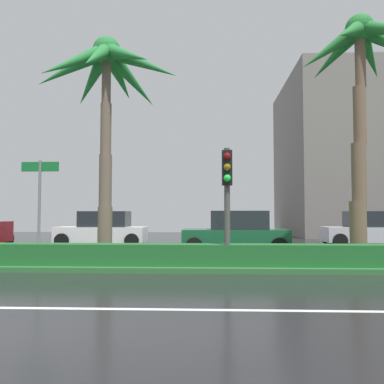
{
  "coord_description": "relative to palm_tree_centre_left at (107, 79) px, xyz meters",
  "views": [
    {
      "loc": [
        3.2,
        -4.87,
        1.61
      ],
      "look_at": [
        2.47,
        12.1,
        2.51
      ],
      "focal_mm": 38.0,
      "sensor_mm": 36.0,
      "label": 1
    }
  ],
  "objects": [
    {
      "name": "car_in_traffic_leading",
      "position": [
        -1.89,
        6.85,
        -5.17
      ],
      "size": [
        4.3,
        2.02,
        1.72
      ],
      "rotation": [
        0.0,
        0.0,
        3.14
      ],
      "color": "white",
      "rests_on": "ground_plane"
    },
    {
      "name": "car_in_traffic_third",
      "position": [
        11.09,
        7.21,
        -5.17
      ],
      "size": [
        4.3,
        2.02,
        1.72
      ],
      "rotation": [
        0.0,
        0.0,
        3.14
      ],
      "color": "silver",
      "rests_on": "ground_plane"
    },
    {
      "name": "car_in_traffic_second",
      "position": [
        4.43,
        3.93,
        -5.17
      ],
      "size": [
        4.3,
        2.02,
        1.72
      ],
      "rotation": [
        0.0,
        0.0,
        3.14
      ],
      "color": "#195133",
      "rests_on": "ground_plane"
    },
    {
      "name": "median_hedge",
      "position": [
        0.13,
        -1.39,
        -5.54
      ],
      "size": [
        76.5,
        0.7,
        0.6
      ],
      "color": "#1E6028",
      "rests_on": "median_strip"
    },
    {
      "name": "ground_plane",
      "position": [
        0.13,
        1.01,
        -6.04
      ],
      "size": [
        90.0,
        42.0,
        0.1
      ],
      "primitive_type": "cube",
      "color": "black"
    },
    {
      "name": "palm_tree_centre",
      "position": [
        8.2,
        0.21,
        0.31
      ],
      "size": [
        4.06,
        3.75,
        7.93
      ],
      "color": "brown",
      "rests_on": "median_strip"
    },
    {
      "name": "palm_tree_centre_left",
      "position": [
        0.0,
        0.0,
        0.0
      ],
      "size": [
        4.89,
        4.82,
        7.24
      ],
      "color": "brown",
      "rests_on": "median_strip"
    },
    {
      "name": "near_lane_divider_stripe",
      "position": [
        0.13,
        -5.99,
        -5.99
      ],
      "size": [
        81.0,
        0.14,
        0.01
      ],
      "primitive_type": "cube",
      "color": "white",
      "rests_on": "ground_plane"
    },
    {
      "name": "street_name_sign",
      "position": [
        -1.59,
        -1.32,
        -3.91
      ],
      "size": [
        1.1,
        0.08,
        3.0
      ],
      "color": "slate",
      "rests_on": "median_strip"
    },
    {
      "name": "traffic_signal_median_right",
      "position": [
        3.82,
        -1.68,
        -3.59
      ],
      "size": [
        0.28,
        0.43,
        3.27
      ],
      "color": "#4C4C47",
      "rests_on": "median_strip"
    },
    {
      "name": "median_strip",
      "position": [
        0.13,
        0.01,
        -5.92
      ],
      "size": [
        85.5,
        4.0,
        0.15
      ],
      "primitive_type": "cube",
      "color": "#2D6B33",
      "rests_on": "ground_plane"
    }
  ]
}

